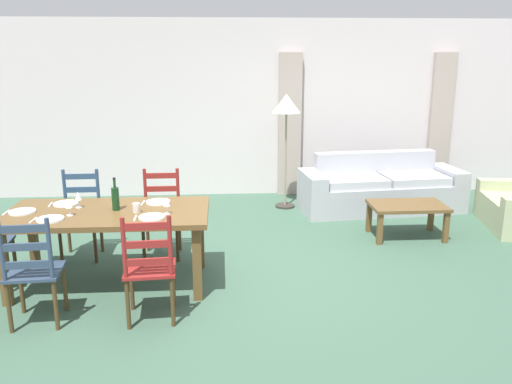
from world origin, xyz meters
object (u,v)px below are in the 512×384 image
(dining_table, at_px, (108,220))
(dining_chair_far_left, at_px, (81,215))
(wine_glass_near_left, at_px, (69,204))
(couch, at_px, (379,189))
(wine_glass_far_left, at_px, (78,197))
(dining_chair_near_left, at_px, (33,271))
(dining_chair_far_right, at_px, (162,214))
(coffee_table, at_px, (407,209))
(wine_bottle, at_px, (115,198))
(dining_chair_near_right, at_px, (150,268))
(wine_glass_near_right, at_px, (167,202))
(standing_lamp, at_px, (286,110))
(coffee_cup_primary, at_px, (136,208))

(dining_table, xyz_separation_m, dining_chair_far_left, (-0.47, 0.79, -0.19))
(wine_glass_near_left, xyz_separation_m, couch, (3.66, 2.49, -0.57))
(couch, bearing_deg, wine_glass_far_left, -148.50)
(dining_chair_near_left, height_order, couch, dining_chair_near_left)
(dining_chair_far_right, height_order, coffee_table, dining_chair_far_right)
(dining_chair_near_left, distance_m, couch, 4.93)
(dining_table, xyz_separation_m, couch, (3.35, 2.37, -0.37))
(wine_bottle, bearing_deg, wine_glass_near_left, -158.87)
(dining_chair_near_left, distance_m, dining_chair_near_right, 0.94)
(wine_glass_near_right, relative_size, couch, 0.07)
(dining_chair_near_right, bearing_deg, wine_glass_near_right, 81.21)
(dining_table, relative_size, standing_lamp, 1.16)
(wine_glass_near_left, bearing_deg, coffee_cup_primary, 5.60)
(dining_chair_near_left, distance_m, wine_glass_near_right, 1.27)
(coffee_cup_primary, distance_m, standing_lamp, 3.19)
(dining_chair_far_right, xyz_separation_m, wine_glass_near_right, (0.16, -0.90, 0.38))
(dining_chair_near_left, relative_size, coffee_table, 1.07)
(dining_chair_near_left, relative_size, coffee_cup_primary, 10.67)
(wine_glass_near_left, xyz_separation_m, wine_glass_near_right, (0.89, -0.01, 0.00))
(dining_chair_near_left, xyz_separation_m, dining_chair_far_right, (0.88, 1.52, 0.00))
(wine_glass_near_right, distance_m, coffee_table, 3.08)
(dining_chair_far_left, bearing_deg, standing_lamp, 35.41)
(wine_glass_far_left, relative_size, couch, 0.07)
(dining_chair_near_left, xyz_separation_m, dining_chair_far_left, (-0.00, 1.55, 0.00))
(wine_glass_near_left, bearing_deg, wine_glass_far_left, 86.28)
(wine_glass_far_left, distance_m, couch, 4.31)
(dining_chair_far_left, relative_size, couch, 0.41)
(dining_chair_far_left, distance_m, couch, 4.13)
(dining_chair_far_right, relative_size, wine_glass_far_left, 5.96)
(couch, bearing_deg, dining_chair_near_left, -140.73)
(wine_glass_near_left, bearing_deg, wine_glass_near_right, -0.41)
(dining_chair_near_right, bearing_deg, dining_chair_far_left, 121.35)
(coffee_cup_primary, bearing_deg, standing_lamp, 56.62)
(wine_glass_far_left, bearing_deg, standing_lamp, 46.42)
(dining_chair_near_left, distance_m, dining_chair_far_left, 1.55)
(coffee_table, bearing_deg, dining_chair_far_right, -172.60)
(wine_bottle, height_order, couch, wine_bottle)
(wine_glass_far_left, height_order, coffee_table, wine_glass_far_left)
(dining_chair_near_left, xyz_separation_m, wine_glass_far_left, (0.17, 0.88, 0.38))
(dining_chair_far_left, xyz_separation_m, dining_chair_far_right, (0.88, -0.02, 0.00))
(coffee_cup_primary, bearing_deg, wine_bottle, 155.59)
(dining_chair_near_left, height_order, wine_glass_near_left, dining_chair_near_left)
(coffee_table, bearing_deg, dining_table, -160.95)
(wine_glass_near_right, bearing_deg, wine_glass_near_left, 179.59)
(dining_chair_far_right, distance_m, wine_glass_near_left, 1.22)
(dining_chair_near_left, relative_size, dining_chair_far_left, 1.00)
(wine_glass_near_left, distance_m, coffee_cup_primary, 0.60)
(dining_chair_near_right, xyz_separation_m, dining_chair_far_left, (-0.94, 1.55, 0.00))
(dining_chair_near_right, distance_m, coffee_table, 3.43)
(dining_chair_far_right, distance_m, standing_lamp, 2.56)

